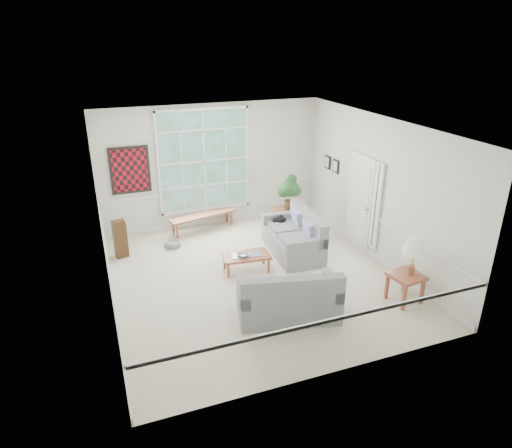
{
  "coord_description": "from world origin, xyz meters",
  "views": [
    {
      "loc": [
        -2.78,
        -7.49,
        4.53
      ],
      "look_at": [
        0.1,
        0.2,
        1.05
      ],
      "focal_mm": 32.0,
      "sensor_mm": 36.0,
      "label": 1
    }
  ],
  "objects_px": {
    "coffee_table": "(246,263)",
    "end_table": "(286,219)",
    "loveseat_right": "(293,233)",
    "loveseat_front": "(288,292)",
    "side_table": "(405,288)"
  },
  "relations": [
    {
      "from": "coffee_table",
      "to": "side_table",
      "type": "relative_size",
      "value": 1.74
    },
    {
      "from": "coffee_table",
      "to": "end_table",
      "type": "distance_m",
      "value": 2.28
    },
    {
      "from": "coffee_table",
      "to": "loveseat_front",
      "type": "bearing_deg",
      "value": -79.81
    },
    {
      "from": "end_table",
      "to": "side_table",
      "type": "height_order",
      "value": "end_table"
    },
    {
      "from": "loveseat_right",
      "to": "coffee_table",
      "type": "xyz_separation_m",
      "value": [
        -1.22,
        -0.41,
        -0.29
      ]
    },
    {
      "from": "loveseat_right",
      "to": "loveseat_front",
      "type": "height_order",
      "value": "loveseat_right"
    },
    {
      "from": "side_table",
      "to": "loveseat_right",
      "type": "bearing_deg",
      "value": 113.13
    },
    {
      "from": "loveseat_right",
      "to": "coffee_table",
      "type": "relative_size",
      "value": 1.81
    },
    {
      "from": "end_table",
      "to": "loveseat_right",
      "type": "bearing_deg",
      "value": -107.54
    },
    {
      "from": "coffee_table",
      "to": "side_table",
      "type": "height_order",
      "value": "side_table"
    },
    {
      "from": "coffee_table",
      "to": "end_table",
      "type": "xyz_separation_m",
      "value": [
        1.6,
        1.62,
        0.1
      ]
    },
    {
      "from": "loveseat_front",
      "to": "coffee_table",
      "type": "bearing_deg",
      "value": 107.83
    },
    {
      "from": "coffee_table",
      "to": "side_table",
      "type": "bearing_deg",
      "value": -36.6
    },
    {
      "from": "loveseat_right",
      "to": "loveseat_front",
      "type": "xyz_separation_m",
      "value": [
        -1.08,
        -2.17,
        -0.01
      ]
    },
    {
      "from": "loveseat_front",
      "to": "coffee_table",
      "type": "distance_m",
      "value": 1.79
    }
  ]
}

